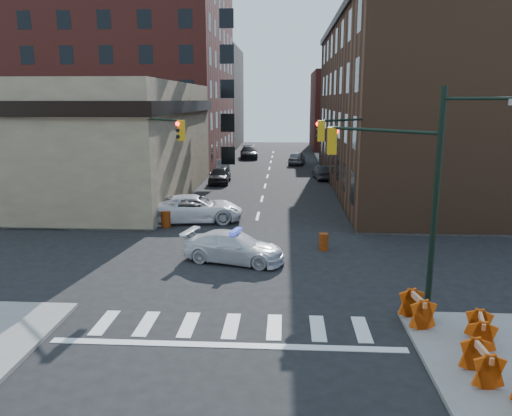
# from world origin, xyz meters

# --- Properties ---
(ground) EXTENTS (140.00, 140.00, 0.00)m
(ground) POSITION_xyz_m (0.00, 0.00, 0.00)
(ground) COLOR black
(ground) RESTS_ON ground
(sidewalk_nw) EXTENTS (34.00, 54.50, 0.15)m
(sidewalk_nw) POSITION_xyz_m (-23.00, 32.75, 0.07)
(sidewalk_nw) COLOR gray
(sidewalk_nw) RESTS_ON ground
(sidewalk_ne) EXTENTS (34.00, 54.50, 0.15)m
(sidewalk_ne) POSITION_xyz_m (23.00, 32.75, 0.07)
(sidewalk_ne) COLOR gray
(sidewalk_ne) RESTS_ON ground
(bank_building) EXTENTS (22.00, 22.00, 9.00)m
(bank_building) POSITION_xyz_m (-17.00, 16.50, 4.50)
(bank_building) COLOR tan
(bank_building) RESTS_ON ground
(apartment_block) EXTENTS (25.00, 25.00, 24.00)m
(apartment_block) POSITION_xyz_m (-18.50, 40.00, 12.00)
(apartment_block) COLOR maroon
(apartment_block) RESTS_ON ground
(commercial_row_ne) EXTENTS (14.00, 34.00, 14.00)m
(commercial_row_ne) POSITION_xyz_m (13.00, 22.50, 7.00)
(commercial_row_ne) COLOR #523320
(commercial_row_ne) RESTS_ON ground
(filler_nw) EXTENTS (20.00, 18.00, 16.00)m
(filler_nw) POSITION_xyz_m (-16.00, 62.00, 8.00)
(filler_nw) COLOR #51473C
(filler_nw) RESTS_ON ground
(filler_ne) EXTENTS (16.00, 16.00, 12.00)m
(filler_ne) POSITION_xyz_m (14.00, 58.00, 6.00)
(filler_ne) COLOR maroon
(filler_ne) RESTS_ON ground
(signal_pole_se) EXTENTS (5.40, 5.27, 8.00)m
(signal_pole_se) POSITION_xyz_m (6.04, -5.52, 4.61)
(signal_pole_se) COLOR black
(signal_pole_se) RESTS_ON sidewalk_se
(signal_pole_nw) EXTENTS (3.58, 3.67, 8.00)m
(signal_pole_nw) POSITION_xyz_m (-5.85, 5.34, 4.34)
(signal_pole_nw) COLOR black
(signal_pole_nw) RESTS_ON sidewalk_nw
(signal_pole_ne) EXTENTS (3.67, 3.58, 8.00)m
(signal_pole_ne) POSITION_xyz_m (5.84, 5.35, 4.34)
(signal_pole_ne) COLOR black
(signal_pole_ne) RESTS_ON sidewalk_ne
(tree_ne_near) EXTENTS (3.00, 3.00, 4.85)m
(tree_ne_near) POSITION_xyz_m (7.50, 26.00, 3.49)
(tree_ne_near) COLOR black
(tree_ne_near) RESTS_ON sidewalk_ne
(tree_ne_far) EXTENTS (3.00, 3.00, 4.85)m
(tree_ne_far) POSITION_xyz_m (7.50, 34.00, 3.49)
(tree_ne_far) COLOR black
(tree_ne_far) RESTS_ON sidewalk_ne
(police_car) EXTENTS (5.36, 3.26, 1.45)m
(police_car) POSITION_xyz_m (-0.62, 0.29, 0.73)
(police_car) COLOR silver
(police_car) RESTS_ON ground
(pickup) EXTENTS (6.54, 3.74, 1.72)m
(pickup) POSITION_xyz_m (-3.96, 8.28, 0.86)
(pickup) COLOR white
(pickup) RESTS_ON ground
(parked_car_wnear) EXTENTS (1.93, 4.61, 1.56)m
(parked_car_wnear) POSITION_xyz_m (-4.34, 23.41, 0.78)
(parked_car_wnear) COLOR black
(parked_car_wnear) RESTS_ON ground
(parked_car_wfar) EXTENTS (1.68, 4.01, 1.29)m
(parked_car_wfar) POSITION_xyz_m (-4.86, 30.84, 0.64)
(parked_car_wfar) COLOR gray
(parked_car_wfar) RESTS_ON ground
(parked_car_wdeep) EXTENTS (2.81, 5.67, 1.58)m
(parked_car_wdeep) POSITION_xyz_m (-3.10, 43.89, 0.79)
(parked_car_wdeep) COLOR black
(parked_car_wdeep) RESTS_ON ground
(parked_car_enear) EXTENTS (1.93, 4.29, 1.37)m
(parked_car_enear) POSITION_xyz_m (5.49, 26.35, 0.68)
(parked_car_enear) COLOR black
(parked_car_enear) RESTS_ON ground
(parked_car_efar) EXTENTS (2.35, 4.73, 1.55)m
(parked_car_efar) POSITION_xyz_m (3.21, 38.05, 0.77)
(parked_car_efar) COLOR gray
(parked_car_efar) RESTS_ON ground
(pedestrian_a) EXTENTS (0.76, 0.53, 1.96)m
(pedestrian_a) POSITION_xyz_m (-7.26, 6.99, 1.13)
(pedestrian_a) COLOR black
(pedestrian_a) RESTS_ON sidewalk_nw
(pedestrian_b) EXTENTS (0.87, 0.69, 1.73)m
(pedestrian_b) POSITION_xyz_m (-10.00, 8.68, 1.02)
(pedestrian_b) COLOR black
(pedestrian_b) RESTS_ON sidewalk_nw
(pedestrian_c) EXTENTS (1.06, 1.09, 1.84)m
(pedestrian_c) POSITION_xyz_m (-10.91, 6.97, 1.07)
(pedestrian_c) COLOR black
(pedestrian_c) RESTS_ON sidewalk_nw
(barrel_road) EXTENTS (0.61, 0.61, 0.90)m
(barrel_road) POSITION_xyz_m (3.87, 2.44, 0.45)
(barrel_road) COLOR #D5630A
(barrel_road) RESTS_ON ground
(barrel_bank) EXTENTS (0.68, 0.68, 1.03)m
(barrel_bank) POSITION_xyz_m (-5.50, 6.70, 0.51)
(barrel_bank) COLOR #C26509
(barrel_bank) RESTS_ON ground
(barricade_se_a) EXTENTS (0.86, 1.43, 1.01)m
(barricade_se_a) POSITION_xyz_m (6.40, -6.49, 0.66)
(barricade_se_a) COLOR #D05709
(barricade_se_a) RESTS_ON sidewalk_se
(barricade_se_b) EXTENTS (0.93, 1.39, 0.96)m
(barricade_se_b) POSITION_xyz_m (8.00, -7.95, 0.63)
(barricade_se_b) COLOR orange
(barricade_se_b) RESTS_ON sidewalk_se
(barricade_se_c) EXTENTS (0.68, 1.30, 0.96)m
(barricade_se_c) POSITION_xyz_m (7.26, -9.99, 0.63)
(barricade_se_c) COLOR #E0480A
(barricade_se_c) RESTS_ON sidewalk_se
(barricade_nw_a) EXTENTS (1.12, 0.60, 0.82)m
(barricade_nw_a) POSITION_xyz_m (-9.50, 5.97, 0.56)
(barricade_nw_a) COLOR #DF430A
(barricade_nw_a) RESTS_ON sidewalk_nw
(barricade_nw_b) EXTENTS (1.45, 0.97, 1.00)m
(barricade_nw_b) POSITION_xyz_m (-9.73, 8.00, 0.65)
(barricade_nw_b) COLOR #EF4D0B
(barricade_nw_b) RESTS_ON sidewalk_nw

